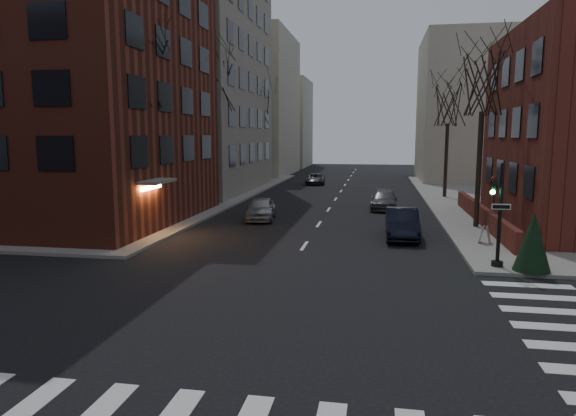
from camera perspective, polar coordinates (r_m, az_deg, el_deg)
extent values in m
plane|color=black|center=(13.09, -5.93, -15.40)|extent=(160.00, 160.00, 0.00)
cube|color=gray|center=(52.89, -27.82, 1.65)|extent=(44.00, 44.00, 0.15)
cube|color=maroon|center=(33.98, -24.56, 13.84)|extent=(15.00, 15.00, 18.00)
cube|color=gray|center=(50.63, -14.63, 17.91)|extent=(18.00, 18.00, 28.00)
cube|color=maroon|center=(31.44, 20.76, -0.72)|extent=(0.35, 16.00, 1.00)
cube|color=#B6AF9A|center=(69.11, -5.56, 11.28)|extent=(14.00, 16.00, 18.00)
cube|color=#B6AF9A|center=(62.68, 21.01, 10.19)|extent=(14.00, 14.00, 16.00)
cube|color=#B6AF9A|center=(85.13, -1.13, 9.38)|extent=(10.00, 12.00, 14.00)
cylinder|color=black|center=(21.27, 22.48, -0.76)|extent=(0.14, 0.14, 4.00)
cylinder|color=black|center=(21.63, 22.21, -5.74)|extent=(0.44, 0.44, 0.20)
imported|color=black|center=(21.11, 21.95, 1.53)|extent=(0.16, 0.20, 1.00)
sphere|color=#19FF4C|center=(21.04, 21.79, 1.66)|extent=(0.18, 0.18, 0.18)
cube|color=white|center=(21.11, 22.60, 0.13)|extent=(0.70, 0.03, 0.22)
cylinder|color=#2D231C|center=(28.32, -15.50, 4.34)|extent=(0.28, 0.28, 6.65)
cylinder|color=#2D231C|center=(39.47, -8.01, 5.82)|extent=(0.28, 0.28, 7.00)
cylinder|color=#2D231C|center=(52.97, -3.32, 6.09)|extent=(0.28, 0.28, 6.30)
cylinder|color=#2D231C|center=(30.09, 20.43, 4.00)|extent=(0.28, 0.28, 6.30)
cylinder|color=#2D231C|center=(43.92, 17.15, 5.08)|extent=(0.28, 0.28, 5.95)
cylinder|color=black|center=(35.52, -9.06, 4.73)|extent=(0.12, 0.12, 6.00)
sphere|color=#FFA54C|center=(35.47, -9.17, 9.73)|extent=(0.36, 0.36, 0.36)
cylinder|color=black|center=(54.80, -2.22, 6.01)|extent=(0.12, 0.12, 6.00)
sphere|color=#FFA54C|center=(54.77, -2.24, 9.25)|extent=(0.36, 0.36, 0.36)
imported|color=black|center=(26.61, 12.54, -1.70)|extent=(1.62, 4.56, 1.50)
imported|color=#9B9CA0|center=(31.64, -3.04, -0.07)|extent=(2.13, 4.23, 1.38)
imported|color=#404146|center=(36.71, 10.63, 0.87)|extent=(1.97, 4.49, 1.28)
imported|color=#3A393E|center=(54.26, 3.05, 3.25)|extent=(2.18, 4.23, 1.14)
cube|color=silver|center=(25.90, 21.01, -2.76)|extent=(0.51, 0.60, 0.80)
cone|color=black|center=(21.21, 25.57, -3.38)|extent=(1.53, 1.53, 2.24)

